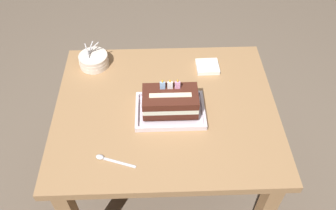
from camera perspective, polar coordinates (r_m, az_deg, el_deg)
The scene contains 7 objects.
ground_plane at distance 2.02m, azimuth -0.27°, elevation -13.41°, with size 8.00×8.00×0.00m, color #6B5B4C.
dining_table at distance 1.54m, azimuth -0.34°, elevation -2.99°, with size 0.94×0.80×0.68m.
foil_tray at distance 1.44m, azimuth 0.36°, elevation -1.04°, with size 0.29×0.20×0.02m.
birthday_cake at distance 1.39m, azimuth 0.38°, elevation 0.64°, with size 0.22×0.13×0.14m.
bowl_stack at distance 1.67m, azimuth -12.23°, elevation 7.28°, with size 0.14×0.14×0.12m.
serving_spoon_near_tray at distance 1.32m, azimuth -10.17°, elevation -8.81°, with size 0.16×0.07×0.01m.
napkin_pile at distance 1.64m, azimuth 6.57°, elevation 6.35°, with size 0.11×0.10×0.02m.
Camera 1 is at (-0.02, -0.97, 1.77)m, focal length 36.69 mm.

